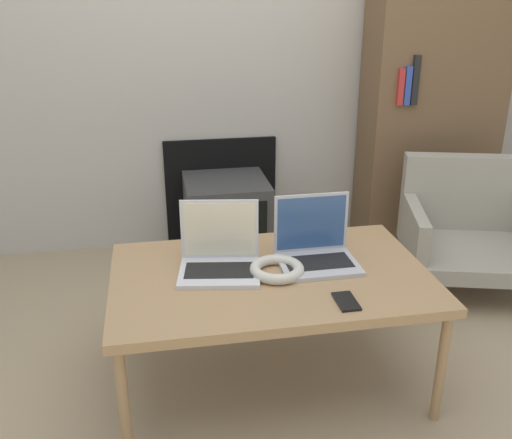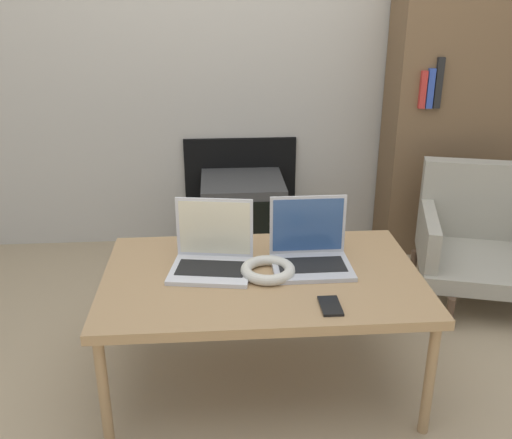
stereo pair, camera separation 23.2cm
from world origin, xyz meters
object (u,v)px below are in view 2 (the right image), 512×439
at_px(phone, 330,306).
at_px(headphones, 268,270).
at_px(laptop_left, 212,253).
at_px(laptop_right, 310,250).
at_px(armchair, 489,235).
at_px(tv, 243,218).

bearing_deg(phone, headphones, 127.15).
relative_size(laptop_left, phone, 2.69).
height_order(laptop_right, phone, laptop_right).
bearing_deg(armchair, headphones, -135.04).
bearing_deg(laptop_left, phone, -30.76).
distance_m(laptop_left, headphones, 0.22).
bearing_deg(armchair, phone, -122.03).
xyz_separation_m(laptop_right, tv, (-0.20, 1.08, -0.30)).
xyz_separation_m(headphones, armchair, (1.17, 0.66, -0.19)).
relative_size(laptop_right, tv, 0.64).
relative_size(headphones, tv, 0.43).
distance_m(phone, armchair, 1.34).
xyz_separation_m(laptop_right, phone, (0.02, -0.32, -0.05)).
bearing_deg(armchair, laptop_right, -134.39).
distance_m(phone, tv, 1.44).
height_order(laptop_left, phone, laptop_left).
height_order(laptop_left, armchair, laptop_left).
bearing_deg(laptop_left, laptop_right, 9.18).
relative_size(tv, armchair, 0.58).
bearing_deg(laptop_right, laptop_left, 179.66).
bearing_deg(headphones, laptop_right, 25.37).
height_order(laptop_left, tv, laptop_left).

